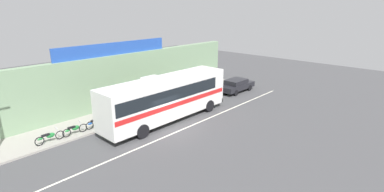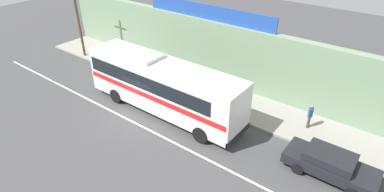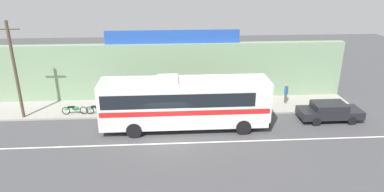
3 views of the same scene
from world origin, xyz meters
TOP-DOWN VIEW (x-y plane):
  - ground_plane at (0.00, 0.00)m, footprint 70.00×70.00m
  - sidewalk_slab at (0.00, 5.20)m, footprint 30.00×3.60m
  - storefront_facade at (0.00, 7.35)m, footprint 30.00×0.70m
  - storefront_billboard at (0.56, 7.35)m, footprint 11.00×0.12m
  - road_center_stripe at (0.00, -0.80)m, footprint 30.00×0.14m
  - intercity_bus at (1.17, 1.42)m, footprint 11.54×2.68m
  - parked_car at (11.97, 2.04)m, footprint 4.56×1.92m
  - motorcycle_red at (-5.32, 4.01)m, footprint 1.83×0.56m
  - motorcycle_green at (-3.53, 4.03)m, footprint 1.92×0.56m
  - motorcycle_blue at (-7.06, 4.04)m, footprint 1.96×0.56m
  - pedestrian_by_curb at (9.74, 5.33)m, footprint 0.30×0.48m
  - pedestrian_far_right at (0.90, 5.10)m, footprint 0.30×0.48m

SIDE VIEW (x-z plane):
  - ground_plane at x=0.00m, z-range 0.00..0.00m
  - road_center_stripe at x=0.00m, z-range 0.00..0.01m
  - sidewalk_slab at x=0.00m, z-range 0.00..0.14m
  - motorcycle_red at x=-5.32m, z-range 0.09..1.04m
  - motorcycle_green at x=-3.53m, z-range 0.09..1.04m
  - motorcycle_blue at x=-7.06m, z-range 0.09..1.04m
  - parked_car at x=11.97m, z-range 0.05..1.42m
  - pedestrian_by_curb at x=9.74m, z-range 0.27..1.89m
  - pedestrian_far_right at x=0.90m, z-range 0.29..2.02m
  - intercity_bus at x=1.17m, z-range 0.17..3.96m
  - storefront_facade at x=0.00m, z-range 0.00..4.80m
  - storefront_billboard at x=0.56m, z-range 4.80..5.90m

